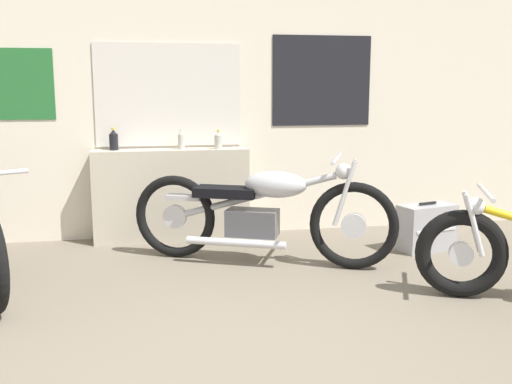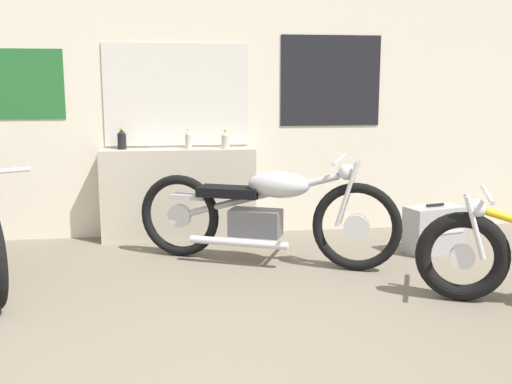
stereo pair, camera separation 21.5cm
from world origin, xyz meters
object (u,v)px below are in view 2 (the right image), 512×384
bottle_left_center (189,140)px  motorcycle_silver (264,212)px  bottle_center (225,140)px  hard_case_silver (434,229)px  bottle_leftmost (122,140)px

bottle_left_center → motorcycle_silver: bottle_left_center is taller
bottle_center → hard_case_silver: size_ratio=0.32×
bottle_leftmost → hard_case_silver: bottle_leftmost is taller
bottle_left_center → hard_case_silver: bottle_left_center is taller
motorcycle_silver → hard_case_silver: size_ratio=3.72×
bottle_leftmost → motorcycle_silver: size_ratio=0.10×
bottle_leftmost → bottle_center: 0.98m
bottle_leftmost → hard_case_silver: size_ratio=0.37×
bottle_leftmost → motorcycle_silver: bottle_leftmost is taller
bottle_left_center → hard_case_silver: size_ratio=0.34×
bottle_leftmost → bottle_center: bearing=-3.3°
bottle_left_center → bottle_leftmost: bearing=176.8°
hard_case_silver → bottle_leftmost: bearing=163.2°
bottle_leftmost → hard_case_silver: 2.99m
hard_case_silver → bottle_left_center: bearing=159.5°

